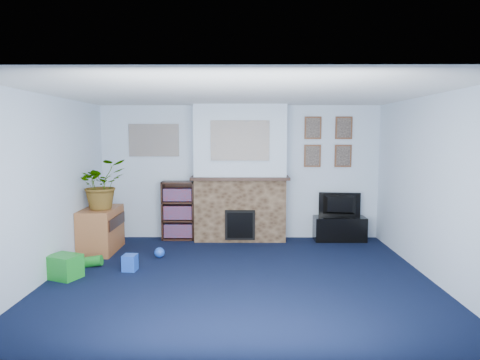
{
  "coord_description": "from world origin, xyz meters",
  "views": [
    {
      "loc": [
        0.05,
        -5.46,
        1.89
      ],
      "look_at": [
        0.01,
        1.05,
        1.19
      ],
      "focal_mm": 32.0,
      "sensor_mm": 36.0,
      "label": 1
    }
  ],
  "objects_px": {
    "sideboard": "(101,230)",
    "television": "(340,205)",
    "bookshelf": "(179,212)",
    "tv_stand": "(340,228)"
  },
  "relations": [
    {
      "from": "tv_stand",
      "to": "sideboard",
      "type": "height_order",
      "value": "sideboard"
    },
    {
      "from": "television",
      "to": "sideboard",
      "type": "xyz_separation_m",
      "value": [
        -4.01,
        -0.76,
        -0.29
      ]
    },
    {
      "from": "tv_stand",
      "to": "bookshelf",
      "type": "bearing_deg",
      "value": 178.48
    },
    {
      "from": "sideboard",
      "to": "bookshelf",
      "type": "bearing_deg",
      "value": 35.64
    },
    {
      "from": "sideboard",
      "to": "television",
      "type": "bearing_deg",
      "value": 10.66
    },
    {
      "from": "tv_stand",
      "to": "bookshelf",
      "type": "relative_size",
      "value": 0.86
    },
    {
      "from": "bookshelf",
      "to": "sideboard",
      "type": "distance_m",
      "value": 1.4
    },
    {
      "from": "television",
      "to": "bookshelf",
      "type": "relative_size",
      "value": 0.7
    },
    {
      "from": "bookshelf",
      "to": "sideboard",
      "type": "bearing_deg",
      "value": -144.36
    },
    {
      "from": "tv_stand",
      "to": "television",
      "type": "distance_m",
      "value": 0.41
    }
  ]
}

